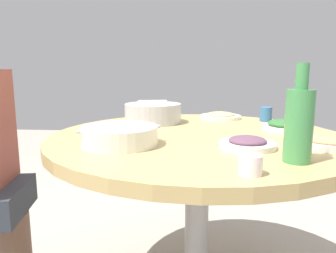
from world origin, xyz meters
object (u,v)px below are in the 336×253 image
at_px(rice_bowl, 153,113).
at_px(soup_bowl, 120,136).
at_px(dish_noodles, 220,116).
at_px(tea_cup_far, 250,165).
at_px(green_bottle, 299,123).
at_px(dish_shrimp, 327,142).
at_px(round_dining_table, 198,155).
at_px(dish_eggplant, 247,143).
at_px(dish_greens, 285,126).
at_px(tea_cup_near, 266,114).

height_order(rice_bowl, soup_bowl, rice_bowl).
xyz_separation_m(dish_noodles, tea_cup_far, (0.96, -0.00, 0.01)).
height_order(dish_noodles, green_bottle, green_bottle).
bearing_deg(dish_shrimp, tea_cup_far, -44.07).
height_order(round_dining_table, dish_eggplant, dish_eggplant).
xyz_separation_m(soup_bowl, green_bottle, (0.17, 0.56, 0.08)).
height_order(dish_shrimp, green_bottle, green_bottle).
xyz_separation_m(rice_bowl, green_bottle, (0.67, 0.50, 0.07)).
xyz_separation_m(dish_greens, dish_shrimp, (0.30, 0.06, -0.00)).
relative_size(soup_bowl, tea_cup_far, 4.46).
height_order(round_dining_table, soup_bowl, soup_bowl).
bearing_deg(tea_cup_far, round_dining_table, -165.99).
bearing_deg(green_bottle, dish_eggplant, -145.56).
xyz_separation_m(round_dining_table, rice_bowl, (-0.29, -0.22, 0.14)).
relative_size(round_dining_table, dish_greens, 6.14).
bearing_deg(soup_bowl, tea_cup_far, 53.33).
bearing_deg(dish_shrimp, soup_bowl, -87.65).
distance_m(round_dining_table, dish_noodles, 0.48).
bearing_deg(soup_bowl, dish_eggplant, 89.05).
relative_size(round_dining_table, dish_eggplant, 6.22).
xyz_separation_m(round_dining_table, soup_bowl, (0.20, -0.28, 0.12)).
distance_m(soup_bowl, tea_cup_far, 0.51).
bearing_deg(rice_bowl, green_bottle, 36.83).
distance_m(dish_noodles, green_bottle, 0.85).
height_order(dish_greens, tea_cup_far, tea_cup_far).
bearing_deg(dish_greens, tea_cup_near, -172.35).
height_order(round_dining_table, tea_cup_far, tea_cup_far).
bearing_deg(tea_cup_near, soup_bowl, -47.73).
height_order(rice_bowl, dish_shrimp, rice_bowl).
height_order(soup_bowl, green_bottle, green_bottle).
bearing_deg(green_bottle, tea_cup_far, -50.43).
height_order(round_dining_table, dish_noodles, dish_noodles).
bearing_deg(round_dining_table, dish_shrimp, 69.12).
xyz_separation_m(dish_shrimp, tea_cup_near, (-0.55, -0.09, 0.02)).
height_order(round_dining_table, green_bottle, green_bottle).
relative_size(rice_bowl, dish_noodles, 1.30).
distance_m(dish_shrimp, dish_noodles, 0.70).
relative_size(dish_noodles, tea_cup_near, 2.94).
xyz_separation_m(round_dining_table, green_bottle, (0.37, 0.28, 0.20)).
bearing_deg(tea_cup_far, dish_eggplant, 172.16).
xyz_separation_m(round_dining_table, dish_shrimp, (0.17, 0.45, 0.10)).
xyz_separation_m(rice_bowl, soup_bowl, (0.49, -0.06, -0.02)).
xyz_separation_m(dish_eggplant, tea_cup_far, (0.29, -0.04, 0.01)).
relative_size(dish_shrimp, dish_noodles, 0.97).
relative_size(rice_bowl, dish_eggplant, 1.44).
distance_m(rice_bowl, dish_shrimp, 0.81).
relative_size(dish_greens, dish_shrimp, 0.94).
xyz_separation_m(rice_bowl, dish_noodles, (-0.16, 0.35, -0.04)).
relative_size(dish_greens, tea_cup_near, 2.69).
bearing_deg(rice_bowl, dish_shrimp, 55.16).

